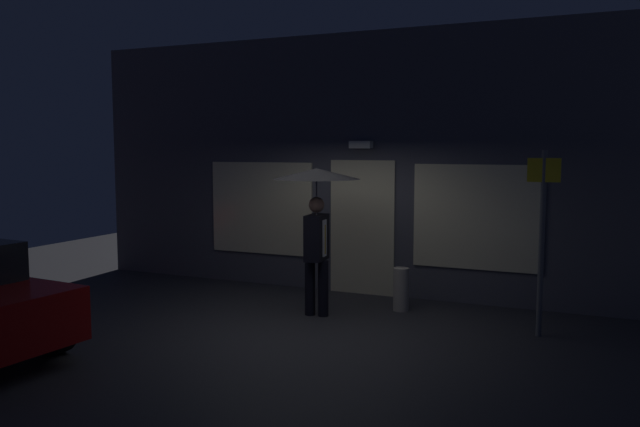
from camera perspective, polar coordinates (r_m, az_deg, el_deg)
The scene contains 5 objects.
ground_plane at distance 8.79m, azimuth -1.29°, elevation -10.00°, with size 18.00×18.00×0.00m, color #2D2D33.
building_facade at distance 10.63m, azimuth 4.10°, elevation 4.25°, with size 10.30×0.48×4.26m.
person_with_umbrella at distance 9.07m, azimuth -0.31°, elevation 1.21°, with size 1.24×1.24×2.11m.
street_sign_post at distance 8.56m, azimuth 19.07°, elevation -1.54°, with size 0.40×0.07×2.37m.
sidewalk_bollard at distance 9.63m, azimuth 7.19°, elevation -6.69°, with size 0.23×0.23×0.64m, color #B2A899.
Camera 1 is at (3.61, -7.64, 2.40)m, focal length 36.10 mm.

